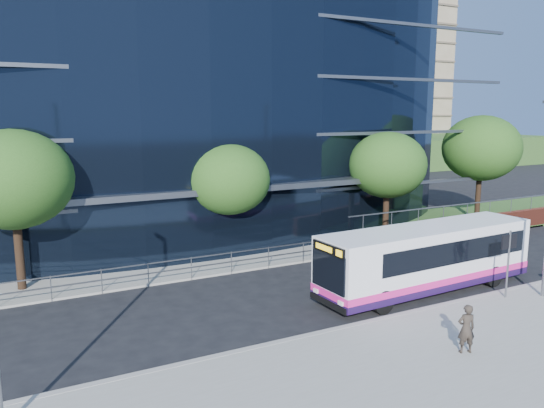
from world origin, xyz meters
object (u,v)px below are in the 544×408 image
street_sign (509,250)px  pedestrian_b (466,329)px  tree_far_a (13,180)px  tree_dist_e (331,137)px  tree_dist_f (417,136)px  tree_far_c (388,165)px  tree_far_d (481,148)px  tree_far_b (229,180)px  city_bus (429,257)px  parked_car (495,225)px

street_sign → pedestrian_b: 6.27m
tree_far_a → tree_dist_e: bearing=40.0°
tree_dist_f → pedestrian_b: bearing=-131.4°
tree_dist_f → tree_far_c: bearing=-135.0°
tree_dist_e → tree_dist_f: bearing=7.1°
tree_far_c → tree_dist_e: 35.36m
tree_far_a → tree_far_d: tree_far_d is taller
street_sign → tree_dist_e: 45.99m
street_sign → tree_dist_f: tree_dist_f is taller
tree_far_b → tree_far_c: 10.02m
tree_far_b → city_bus: tree_far_b is taller
tree_far_a → tree_dist_f: 62.44m
tree_dist_e → tree_far_c: bearing=-118.7°
tree_far_c → tree_far_b: bearing=177.1°
city_bus → tree_far_d: bearing=32.0°
street_sign → parked_car: street_sign is taller
city_bus → pedestrian_b: city_bus is taller
tree_far_b → tree_dist_e: tree_dist_e is taller
tree_far_d → parked_car: (-2.46, -3.57, -4.47)m
street_sign → tree_far_d: tree_far_d is taller
tree_dist_f → city_bus: (-37.44, -41.17, -2.71)m
pedestrian_b → tree_dist_e: bearing=-99.7°
tree_far_a → tree_far_c: tree_far_a is taller
tree_far_a → tree_far_b: tree_far_a is taller
tree_far_d → city_bus: 16.68m
tree_far_d → city_bus: (-13.44, -9.17, -3.69)m
tree_far_d → parked_car: bearing=-124.6°
tree_far_c → tree_far_d: (9.00, 1.00, 0.65)m
street_sign → tree_far_d: size_ratio=0.38×
parked_car → street_sign: bearing=134.2°
tree_far_c → city_bus: size_ratio=0.62×
tree_far_d → pedestrian_b: 22.67m
tree_dist_f → tree_far_b: bearing=-142.9°
tree_far_d → parked_car: 6.23m
tree_dist_e → street_sign: bearing=-115.1°
parked_car → tree_far_c: bearing=71.2°
parked_car → pedestrian_b: size_ratio=2.75×
street_sign → parked_car: (9.04, 8.01, -1.43)m
tree_dist_e → parked_car: (-10.46, -33.57, -3.82)m
tree_far_c → pedestrian_b: 16.03m
tree_far_a → tree_far_c: 20.00m
tree_dist_e → pedestrian_b: size_ratio=4.10×
tree_dist_f → city_bus: size_ratio=0.57×
city_bus → tree_dist_f: bearing=45.4°
tree_dist_f → parked_car: size_ratio=1.39×
tree_dist_e → parked_car: size_ratio=1.49×
tree_far_a → tree_dist_e: tree_far_a is taller
tree_far_b → tree_far_c: size_ratio=0.93×
tree_far_d → tree_dist_f: tree_far_d is taller
tree_far_b → tree_dist_e: 40.74m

